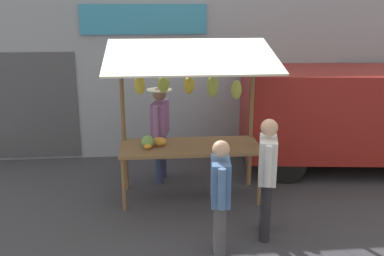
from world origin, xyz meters
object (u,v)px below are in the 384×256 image
Objects in this scene: parked_van at (353,110)px; shopper_with_shopping_bag at (267,170)px; shopper_in_grey_tee at (220,193)px; market_stall at (189,104)px; vendor_with_sunhat at (160,126)px.

shopper_with_shopping_bag is at bearing 53.74° from parked_van.
shopper_in_grey_tee is 4.14m from parked_van.
market_stall is at bearing 12.92° from shopper_in_grey_tee.
market_stall reaches higher than parked_van.
vendor_with_sunhat is 1.03× the size of shopper_with_shopping_bag.
shopper_with_shopping_bag is 0.36× the size of parked_van.
parked_van is (-3.18, -1.07, -0.43)m from market_stall.
market_stall is 1.75m from shopper_with_shopping_bag.
vendor_with_sunhat is (0.44, -0.71, -0.55)m from market_stall.
shopper_in_grey_tee is at bearing 51.00° from parked_van.
shopper_with_shopping_bag is 1.08× the size of shopper_in_grey_tee.
parked_van is at bearing 109.84° from vendor_with_sunhat.
shopper_in_grey_tee is at bearing 28.70° from vendor_with_sunhat.
parked_van is at bearing -161.40° from market_stall.
shopper_with_shopping_bag is at bearing 46.96° from vendor_with_sunhat.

